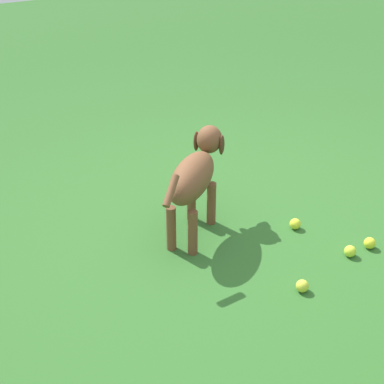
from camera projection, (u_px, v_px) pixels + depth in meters
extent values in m
plane|color=#2D6026|center=(233.00, 233.00, 3.40)|extent=(14.00, 14.00, 0.00)
ellipsoid|color=brown|center=(192.00, 178.00, 3.19)|extent=(0.51, 0.48, 0.22)
cylinder|color=brown|center=(191.00, 200.00, 3.47)|extent=(0.05, 0.05, 0.27)
cylinder|color=brown|center=(211.00, 203.00, 3.43)|extent=(0.05, 0.05, 0.27)
cylinder|color=brown|center=(171.00, 228.00, 3.20)|extent=(0.05, 0.05, 0.27)
cylinder|color=brown|center=(193.00, 233.00, 3.16)|extent=(0.05, 0.05, 0.27)
ellipsoid|color=brown|center=(209.00, 139.00, 3.39)|extent=(0.22, 0.22, 0.17)
ellipsoid|color=#472B19|center=(213.00, 137.00, 3.46)|extent=(0.14, 0.13, 0.07)
sphere|color=black|center=(216.00, 134.00, 3.50)|extent=(0.03, 0.03, 0.03)
ellipsoid|color=#472B19|center=(196.00, 141.00, 3.41)|extent=(0.06, 0.06, 0.12)
ellipsoid|color=#472B19|center=(222.00, 145.00, 3.37)|extent=(0.06, 0.06, 0.12)
cylinder|color=brown|center=(171.00, 191.00, 2.89)|extent=(0.15, 0.14, 0.13)
sphere|color=#C8DF37|center=(350.00, 251.00, 3.19)|extent=(0.07, 0.07, 0.07)
sphere|color=yellow|center=(370.00, 243.00, 3.26)|extent=(0.07, 0.07, 0.07)
sphere|color=yellow|center=(295.00, 224.00, 3.43)|extent=(0.07, 0.07, 0.07)
sphere|color=#C8D13A|center=(302.00, 286.00, 2.93)|extent=(0.07, 0.07, 0.07)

